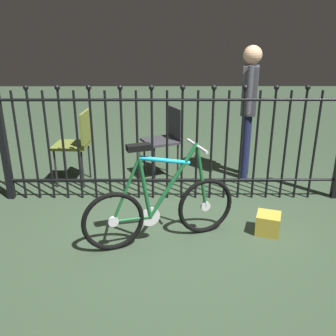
{
  "coord_description": "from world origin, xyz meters",
  "views": [
    {
      "loc": [
        -0.08,
        -3.15,
        1.8
      ],
      "look_at": [
        -0.06,
        0.21,
        0.55
      ],
      "focal_mm": 39.2,
      "sensor_mm": 36.0,
      "label": 1
    }
  ],
  "objects_px": {
    "chair_charcoal": "(167,135)",
    "display_crate": "(268,223)",
    "person_visitor": "(249,101)",
    "bicycle": "(161,207)",
    "chair_olive": "(77,140)"
  },
  "relations": [
    {
      "from": "bicycle",
      "to": "chair_charcoal",
      "type": "xyz_separation_m",
      "value": [
        0.05,
        1.62,
        0.23
      ]
    },
    {
      "from": "bicycle",
      "to": "display_crate",
      "type": "height_order",
      "value": "bicycle"
    },
    {
      "from": "bicycle",
      "to": "chair_charcoal",
      "type": "bearing_deg",
      "value": 88.2
    },
    {
      "from": "chair_charcoal",
      "to": "display_crate",
      "type": "bearing_deg",
      "value": -57.17
    },
    {
      "from": "chair_charcoal",
      "to": "person_visitor",
      "type": "relative_size",
      "value": 0.55
    },
    {
      "from": "chair_charcoal",
      "to": "bicycle",
      "type": "bearing_deg",
      "value": -91.8
    },
    {
      "from": "chair_olive",
      "to": "person_visitor",
      "type": "bearing_deg",
      "value": 5.79
    },
    {
      "from": "bicycle",
      "to": "person_visitor",
      "type": "relative_size",
      "value": 0.82
    },
    {
      "from": "bicycle",
      "to": "chair_charcoal",
      "type": "distance_m",
      "value": 1.63
    },
    {
      "from": "chair_charcoal",
      "to": "display_crate",
      "type": "height_order",
      "value": "chair_charcoal"
    },
    {
      "from": "chair_charcoal",
      "to": "display_crate",
      "type": "relative_size",
      "value": 4.19
    },
    {
      "from": "display_crate",
      "to": "chair_charcoal",
      "type": "bearing_deg",
      "value": 122.83
    },
    {
      "from": "person_visitor",
      "to": "display_crate",
      "type": "xyz_separation_m",
      "value": [
        -0.07,
        -1.48,
        -0.9
      ]
    },
    {
      "from": "chair_olive",
      "to": "person_visitor",
      "type": "xyz_separation_m",
      "value": [
        2.12,
        0.21,
        0.43
      ]
    },
    {
      "from": "bicycle",
      "to": "chair_charcoal",
      "type": "relative_size",
      "value": 1.49
    }
  ]
}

